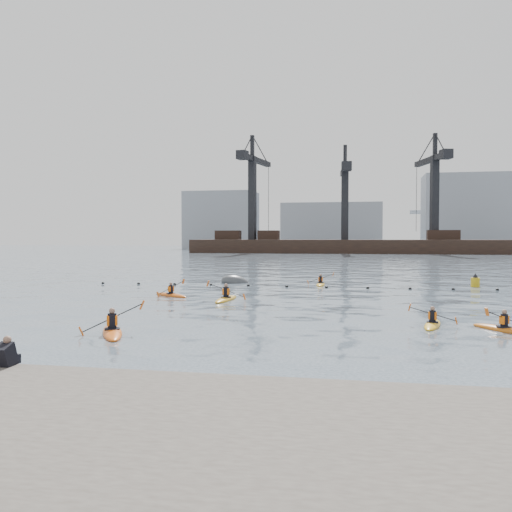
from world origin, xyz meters
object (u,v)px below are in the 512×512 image
(kayaker_1, at_px, (432,324))
(nav_buoy, at_px, (475,282))
(kayaker_3, at_px, (226,298))
(kayaker_2, at_px, (171,295))
(kayaker_5, at_px, (321,284))
(kayaker_4, at_px, (504,329))
(kayaker_0, at_px, (112,331))
(mooring_buoy, at_px, (235,283))

(kayaker_1, height_order, nav_buoy, nav_buoy)
(kayaker_1, height_order, kayaker_3, kayaker_3)
(kayaker_3, height_order, nav_buoy, kayaker_3)
(kayaker_2, relative_size, kayaker_5, 0.95)
(kayaker_1, relative_size, kayaker_4, 1.06)
(kayaker_5, bearing_deg, kayaker_1, -73.08)
(kayaker_3, relative_size, kayaker_5, 1.16)
(kayaker_0, bearing_deg, kayaker_3, 54.35)
(kayaker_3, height_order, mooring_buoy, kayaker_3)
(kayaker_5, bearing_deg, kayaker_2, -133.24)
(kayaker_1, height_order, kayaker_2, kayaker_2)
(kayaker_5, bearing_deg, kayaker_0, -106.82)
(kayaker_3, bearing_deg, kayaker_5, 70.33)
(kayaker_2, distance_m, kayaker_4, 20.11)
(kayaker_1, bearing_deg, kayaker_2, 161.83)
(kayaker_2, height_order, kayaker_5, kayaker_2)
(kayaker_0, xyz_separation_m, kayaker_4, (15.25, 3.54, -0.02))
(kayaker_0, xyz_separation_m, kayaker_1, (12.58, 4.32, -0.02))
(kayaker_0, height_order, kayaker_4, kayaker_0)
(kayaker_5, bearing_deg, kayaker_4, -66.89)
(kayaker_2, bearing_deg, kayaker_5, -8.31)
(kayaker_1, height_order, kayaker_5, kayaker_5)
(kayaker_4, distance_m, kayaker_5, 21.37)
(kayaker_1, xyz_separation_m, kayaker_3, (-10.91, 7.39, 0.02))
(kayaker_4, bearing_deg, kayaker_0, -23.49)
(kayaker_4, height_order, nav_buoy, nav_buoy)
(kayaker_1, bearing_deg, kayaker_3, 158.65)
(kayaker_0, distance_m, kayaker_3, 11.83)
(kayaker_4, relative_size, mooring_buoy, 1.17)
(kayaker_4, bearing_deg, kayaker_1, -52.81)
(kayaker_1, relative_size, kayaker_2, 1.04)
(kayaker_0, distance_m, kayaker_2, 13.48)
(kayaker_5, relative_size, mooring_buoy, 1.27)
(kayaker_0, bearing_deg, mooring_buoy, 63.73)
(kayaker_0, bearing_deg, nav_buoy, 25.01)
(kayaker_4, bearing_deg, mooring_buoy, -88.58)
(kayaker_2, distance_m, mooring_buoy, 10.62)
(mooring_buoy, bearing_deg, kayaker_3, -79.67)
(kayaker_4, height_order, kayaker_5, kayaker_5)
(kayaker_1, distance_m, mooring_buoy, 23.42)
(kayaker_1, relative_size, kayaker_3, 0.84)
(kayaker_0, xyz_separation_m, kayaker_5, (6.52, 23.04, -0.02))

